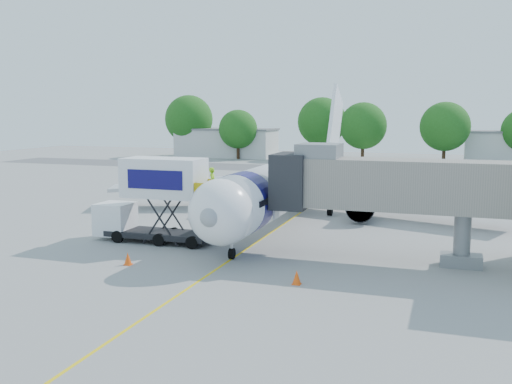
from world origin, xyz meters
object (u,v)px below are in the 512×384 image
(aircraft, at_px, (294,181))
(catering_hiloader, at_px, (155,200))
(jet_bridge, at_px, (380,185))
(ground_tug, at_px, (115,288))

(aircraft, xyz_separation_m, catering_hiloader, (-6.26, -11.12, -0.18))
(aircraft, xyz_separation_m, jet_bridge, (7.99, -11.12, 1.39))
(aircraft, distance_m, ground_tug, 22.75)
(catering_hiloader, xyz_separation_m, ground_tug, (4.20, -11.42, -2.02))
(aircraft, relative_size, ground_tug, 10.15)
(jet_bridge, distance_m, catering_hiloader, 14.34)
(ground_tug, bearing_deg, aircraft, 91.71)
(jet_bridge, bearing_deg, aircraft, 125.70)
(aircraft, relative_size, catering_hiloader, 4.43)
(jet_bridge, height_order, catering_hiloader, jet_bridge)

